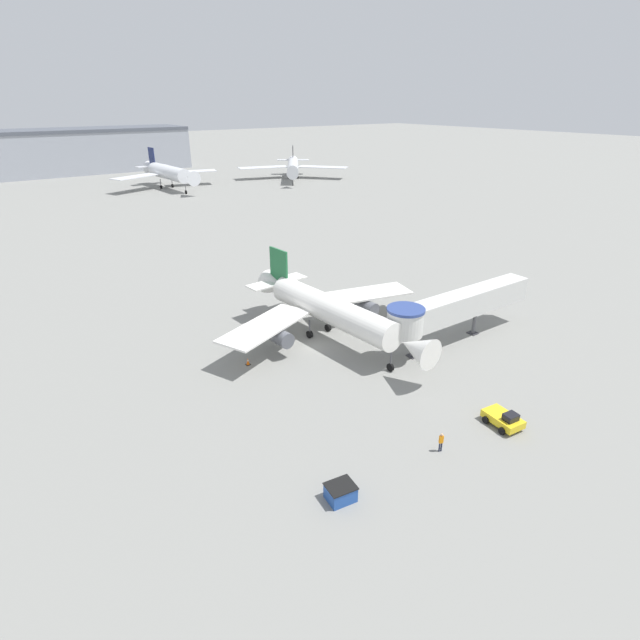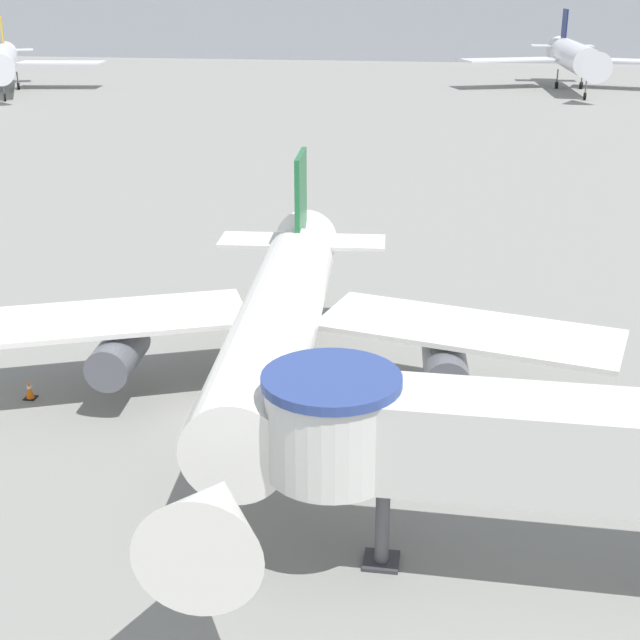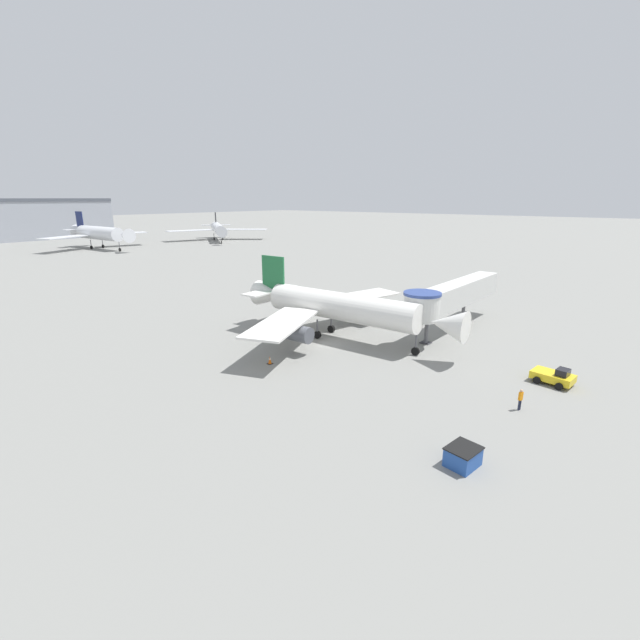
# 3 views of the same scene
# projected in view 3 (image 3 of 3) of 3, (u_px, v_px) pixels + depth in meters

# --- Properties ---
(ground_plane) EXTENTS (800.00, 800.00, 0.00)m
(ground_plane) POSITION_uv_depth(u_px,v_px,m) (326.00, 344.00, 48.92)
(ground_plane) COLOR gray
(main_airplane) EXTENTS (28.30, 27.73, 9.02)m
(main_airplane) POSITION_uv_depth(u_px,v_px,m) (336.00, 307.00, 50.00)
(main_airplane) COLOR white
(main_airplane) RESTS_ON ground_plane
(jet_bridge) EXTENTS (21.93, 4.09, 6.25)m
(jet_bridge) POSITION_uv_depth(u_px,v_px,m) (451.00, 296.00, 52.21)
(jet_bridge) COLOR silver
(jet_bridge) RESTS_ON ground_plane
(pushback_tug_yellow) EXTENTS (2.64, 3.58, 1.60)m
(pushback_tug_yellow) POSITION_uv_depth(u_px,v_px,m) (554.00, 376.00, 38.28)
(pushback_tug_yellow) COLOR yellow
(pushback_tug_yellow) RESTS_ON ground_plane
(service_container_blue) EXTENTS (2.30, 2.02, 1.26)m
(service_container_blue) POSITION_uv_depth(u_px,v_px,m) (463.00, 456.00, 26.53)
(service_container_blue) COLOR #234C9E
(service_container_blue) RESTS_ON ground_plane
(traffic_cone_starboard_wing) EXTENTS (0.43, 0.43, 0.70)m
(traffic_cone_starboard_wing) POSITION_uv_depth(u_px,v_px,m) (397.00, 319.00, 57.98)
(traffic_cone_starboard_wing) COLOR black
(traffic_cone_starboard_wing) RESTS_ON ground_plane
(traffic_cone_port_wing) EXTENTS (0.50, 0.50, 0.83)m
(traffic_cone_port_wing) POSITION_uv_depth(u_px,v_px,m) (270.00, 360.00, 42.93)
(traffic_cone_port_wing) COLOR black
(traffic_cone_port_wing) RESTS_ON ground_plane
(ground_crew_marshaller) EXTENTS (0.39, 0.30, 1.77)m
(ground_crew_marshaller) POSITION_uv_depth(u_px,v_px,m) (520.00, 398.00, 33.41)
(ground_crew_marshaller) COLOR #1E2338
(ground_crew_marshaller) RESTS_ON ground_plane
(background_jet_black_tail) EXTENTS (34.51, 32.95, 10.39)m
(background_jet_black_tail) POSITION_uv_depth(u_px,v_px,m) (218.00, 229.00, 166.56)
(background_jet_black_tail) COLOR silver
(background_jet_black_tail) RESTS_ON ground_plane
(background_jet_navy_tail) EXTENTS (35.00, 33.43, 11.78)m
(background_jet_navy_tail) POSITION_uv_depth(u_px,v_px,m) (99.00, 233.00, 138.75)
(background_jet_navy_tail) COLOR silver
(background_jet_navy_tail) RESTS_ON ground_plane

